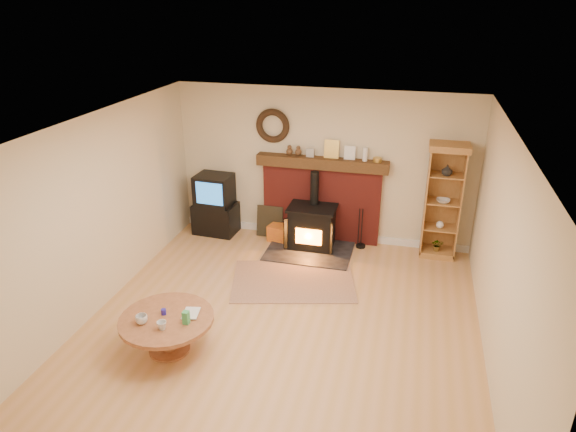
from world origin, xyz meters
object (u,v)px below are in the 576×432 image
(wood_stove, at_px, (312,228))
(tv_unit, at_px, (215,205))
(coffee_table, at_px, (167,324))
(curio_cabinet, at_px, (443,201))

(wood_stove, bearing_deg, tv_unit, 173.79)
(wood_stove, bearing_deg, coffee_table, -109.60)
(wood_stove, xyz_separation_m, tv_unit, (-1.79, 0.19, 0.16))
(tv_unit, bearing_deg, coffee_table, -78.21)
(wood_stove, bearing_deg, curio_cabinet, 7.77)
(curio_cabinet, bearing_deg, coffee_table, -133.07)
(tv_unit, xyz_separation_m, curio_cabinet, (3.84, 0.09, 0.43))
(tv_unit, distance_m, coffee_table, 3.36)
(wood_stove, distance_m, tv_unit, 1.80)
(wood_stove, height_order, tv_unit, wood_stove)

